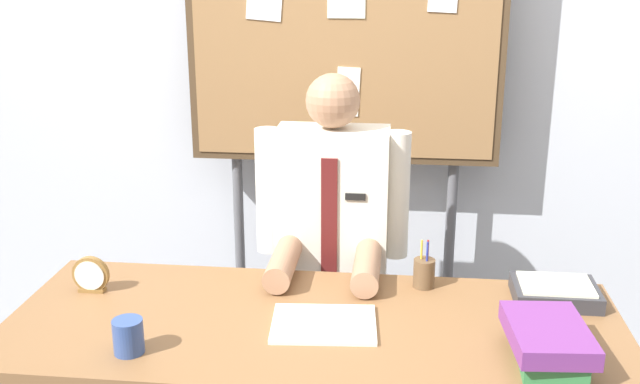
# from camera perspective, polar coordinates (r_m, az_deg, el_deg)

# --- Properties ---
(back_wall) EXTENTS (6.40, 0.08, 2.70)m
(back_wall) POSITION_cam_1_polar(r_m,az_deg,el_deg) (3.24, 2.13, 9.98)
(back_wall) COLOR silver
(back_wall) RESTS_ON ground_plane
(desk) EXTENTS (1.83, 0.74, 0.75)m
(desk) POSITION_cam_1_polar(r_m,az_deg,el_deg) (2.28, -0.49, -11.86)
(desk) COLOR brown
(desk) RESTS_ON ground_plane
(person) EXTENTS (0.55, 0.56, 1.40)m
(person) POSITION_cam_1_polar(r_m,az_deg,el_deg) (2.78, 0.90, -6.42)
(person) COLOR #2D2D33
(person) RESTS_ON ground_plane
(bulletin_board) EXTENTS (1.27, 0.09, 1.93)m
(bulletin_board) POSITION_cam_1_polar(r_m,az_deg,el_deg) (3.03, 1.85, 10.71)
(bulletin_board) COLOR #4C3823
(bulletin_board) RESTS_ON ground_plane
(book_stack) EXTENTS (0.22, 0.31, 0.11)m
(book_stack) POSITION_cam_1_polar(r_m,az_deg,el_deg) (2.09, 17.08, -10.95)
(book_stack) COLOR #337F47
(book_stack) RESTS_ON desk
(open_notebook) EXTENTS (0.32, 0.26, 0.01)m
(open_notebook) POSITION_cam_1_polar(r_m,az_deg,el_deg) (2.21, 0.29, -10.06)
(open_notebook) COLOR white
(open_notebook) RESTS_ON desk
(desk_clock) EXTENTS (0.12, 0.04, 0.12)m
(desk_clock) POSITION_cam_1_polar(r_m,az_deg,el_deg) (2.51, -17.12, -6.15)
(desk_clock) COLOR olive
(desk_clock) RESTS_ON desk
(coffee_mug) EXTENTS (0.08, 0.08, 0.10)m
(coffee_mug) POSITION_cam_1_polar(r_m,az_deg,el_deg) (2.12, -14.45, -10.64)
(coffee_mug) COLOR #334C8C
(coffee_mug) RESTS_ON desk
(pen_holder) EXTENTS (0.07, 0.07, 0.16)m
(pen_holder) POSITION_cam_1_polar(r_m,az_deg,el_deg) (2.46, 7.96, -6.13)
(pen_holder) COLOR brown
(pen_holder) RESTS_ON desk
(paper_tray) EXTENTS (0.26, 0.20, 0.06)m
(paper_tray) POSITION_cam_1_polar(r_m,az_deg,el_deg) (2.47, 17.54, -7.30)
(paper_tray) COLOR #333338
(paper_tray) RESTS_ON desk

